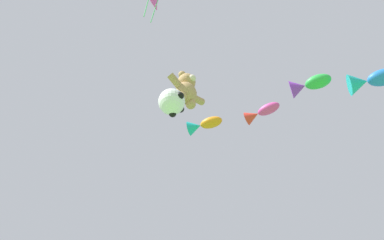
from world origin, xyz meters
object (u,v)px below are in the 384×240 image
(fish_kite_emerald, at_px, (308,85))
(fish_kite_cobalt, at_px, (371,80))
(fish_kite_tangerine, at_px, (203,125))
(fish_kite_magenta, at_px, (260,113))
(soccer_ball_kite, at_px, (172,102))
(teddy_bear_kite, at_px, (187,89))

(fish_kite_emerald, xyz_separation_m, fish_kite_cobalt, (1.38, -2.05, -0.38))
(fish_kite_tangerine, distance_m, fish_kite_magenta, 2.48)
(fish_kite_tangerine, distance_m, fish_kite_emerald, 4.77)
(fish_kite_magenta, height_order, fish_kite_cobalt, fish_kite_cobalt)
(soccer_ball_kite, xyz_separation_m, fish_kite_tangerine, (3.22, 1.64, 3.27))
(soccer_ball_kite, height_order, fish_kite_cobalt, fish_kite_cobalt)
(fish_kite_cobalt, bearing_deg, soccer_ball_kite, 145.96)
(fish_kite_magenta, relative_size, fish_kite_cobalt, 0.73)
(fish_kite_magenta, distance_m, fish_kite_cobalt, 4.68)
(teddy_bear_kite, xyz_separation_m, fish_kite_magenta, (3.77, -0.61, 1.67))
(fish_kite_tangerine, xyz_separation_m, fish_kite_magenta, (1.35, -2.07, 0.20))
(soccer_ball_kite, relative_size, fish_kite_emerald, 0.51)
(soccer_ball_kite, distance_m, fish_kite_cobalt, 9.00)
(fish_kite_tangerine, relative_size, fish_kite_cobalt, 0.72)
(fish_kite_emerald, relative_size, fish_kite_cobalt, 0.85)
(fish_kite_tangerine, distance_m, fish_kite_cobalt, 7.15)
(teddy_bear_kite, height_order, fish_kite_magenta, fish_kite_magenta)
(teddy_bear_kite, distance_m, fish_kite_emerald, 5.83)
(fish_kite_tangerine, height_order, fish_kite_magenta, fish_kite_magenta)
(teddy_bear_kite, height_order, fish_kite_tangerine, fish_kite_tangerine)
(soccer_ball_kite, distance_m, fish_kite_tangerine, 4.87)
(fish_kite_magenta, bearing_deg, fish_kite_cobalt, -62.21)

